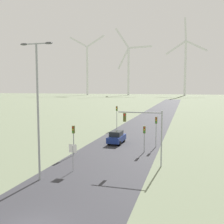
{
  "coord_description": "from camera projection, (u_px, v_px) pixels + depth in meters",
  "views": [
    {
      "loc": [
        8.2,
        -12.08,
        8.04
      ],
      "look_at": [
        0.0,
        16.9,
        5.2
      ],
      "focal_mm": 42.0,
      "sensor_mm": 36.0,
      "label": 1
    }
  ],
  "objects": [
    {
      "name": "traffic_light_post_near_left",
      "position": [
        73.0,
        134.0,
        30.86
      ],
      "size": [
        0.28,
        0.34,
        3.54
      ],
      "color": "#93999E",
      "rests_on": "ground"
    },
    {
      "name": "streetlamp",
      "position": [
        38.0,
        97.0,
        22.2
      ],
      "size": [
        3.03,
        0.32,
        11.77
      ],
      "color": "#93999E",
      "rests_on": "ground"
    },
    {
      "name": "car_approaching",
      "position": [
        116.0,
        137.0,
        37.51
      ],
      "size": [
        1.94,
        4.16,
        1.83
      ],
      "color": "navy",
      "rests_on": "ground"
    },
    {
      "name": "traffic_light_mast_overhead",
      "position": [
        146.0,
        126.0,
        26.76
      ],
      "size": [
        4.58,
        0.34,
        5.73
      ],
      "color": "#93999E",
      "rests_on": "ground"
    },
    {
      "name": "wind_turbine_left",
      "position": [
        129.0,
        66.0,
        265.66
      ],
      "size": [
        36.62,
        8.08,
        67.81
      ],
      "color": "silver",
      "rests_on": "ground"
    },
    {
      "name": "traffic_light_post_near_right",
      "position": [
        144.0,
        133.0,
        32.23
      ],
      "size": [
        0.28,
        0.34,
        3.3
      ],
      "color": "#93999E",
      "rests_on": "ground"
    },
    {
      "name": "traffic_light_post_mid_left",
      "position": [
        117.0,
        112.0,
        50.63
      ],
      "size": [
        0.28,
        0.33,
        4.42
      ],
      "color": "#93999E",
      "rests_on": "ground"
    },
    {
      "name": "wind_turbine_far_left",
      "position": [
        87.0,
        65.0,
        275.55
      ],
      "size": [
        38.17,
        3.44,
        62.35
      ],
      "color": "silver",
      "rests_on": "ground"
    },
    {
      "name": "wind_turbine_center",
      "position": [
        185.0,
        62.0,
        255.17
      ],
      "size": [
        39.42,
        2.6,
        75.25
      ],
      "color": "silver",
      "rests_on": "ground"
    },
    {
      "name": "road_surface",
      "position": [
        149.0,
        122.0,
        60.53
      ],
      "size": [
        10.0,
        240.0,
        0.01
      ],
      "color": "#2D2D33",
      "rests_on": "ground"
    },
    {
      "name": "traffic_light_post_mid_right",
      "position": [
        156.0,
        125.0,
        35.12
      ],
      "size": [
        0.28,
        0.34,
        4.11
      ],
      "color": "#93999E",
      "rests_on": "ground"
    },
    {
      "name": "stop_sign_near",
      "position": [
        73.0,
        152.0,
        25.0
      ],
      "size": [
        0.81,
        0.07,
        2.64
      ],
      "color": "#93999E",
      "rests_on": "ground"
    }
  ]
}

